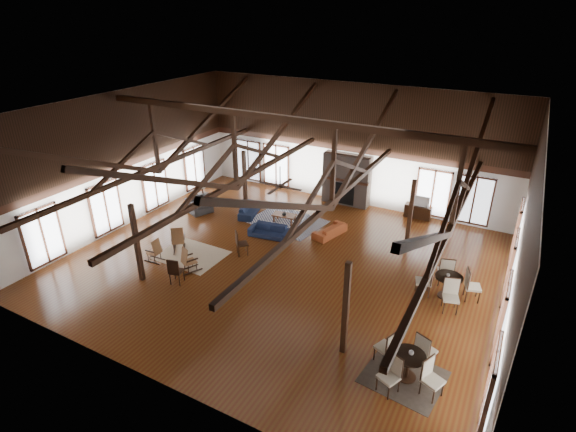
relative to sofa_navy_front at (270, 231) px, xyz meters
The scene contains 31 objects.
floor 2.32m from the sofa_navy_front, 47.21° to the right, with size 16.00×16.00×0.00m, color #563012.
ceiling 6.18m from the sofa_navy_front, 47.21° to the right, with size 16.00×14.00×0.02m, color black.
wall_back 6.17m from the sofa_navy_front, 73.54° to the left, with size 16.00×0.02×6.00m, color white.
wall_front 9.25m from the sofa_navy_front, 79.78° to the right, with size 16.00×0.02×6.00m, color white.
wall_left 7.19m from the sofa_navy_front, 165.25° to the right, with size 0.02×14.00×6.00m, color white.
wall_right 10.09m from the sofa_navy_front, 10.04° to the right, with size 0.02×14.00×6.00m, color white.
roof_truss 4.41m from the sofa_navy_front, 47.21° to the right, with size 15.60×14.07×3.14m.
post_grid 2.63m from the sofa_navy_front, 47.21° to the right, with size 8.16×7.16×3.05m.
fireplace 5.32m from the sofa_navy_front, 72.51° to the left, with size 2.50×0.69×2.60m.
ceiling_fan 4.85m from the sofa_navy_front, 52.49° to the right, with size 1.60×1.60×0.75m.
sofa_navy_front is the anchor object (origin of this frame).
sofa_navy_left 2.51m from the sofa_navy_front, 143.03° to the left, with size 0.68×1.74×0.51m, color #151F3A.
sofa_orange 2.65m from the sofa_navy_front, 30.96° to the left, with size 0.67×1.72×0.50m, color #99401D.
coffee_table 1.51m from the sofa_navy_front, 93.64° to the left, with size 1.15×0.67×0.42m.
vase 1.44m from the sofa_navy_front, 92.19° to the left, with size 0.20×0.20×0.21m, color #B2B2B2.
armchair 4.39m from the sofa_navy_front, behind, with size 0.95×1.09×0.71m, color #303032.
side_table_lamp 4.94m from the sofa_navy_front, 163.60° to the left, with size 0.46×0.46×1.18m.
rocking_chair_a 3.93m from the sofa_navy_front, 132.46° to the right, with size 0.87×0.95×1.10m.
rocking_chair_b 4.15m from the sofa_navy_front, 108.24° to the right, with size 0.72×0.89×1.02m.
rocking_chair_c 4.91m from the sofa_navy_front, 126.33° to the right, with size 0.77×0.45×0.97m.
side_chair_a 1.99m from the sofa_navy_front, 97.78° to the right, with size 0.63×0.63×1.06m.
side_chair_b 4.97m from the sofa_navy_front, 103.06° to the right, with size 0.55×0.55×1.06m.
cafe_table_near 9.19m from the sofa_navy_front, 35.46° to the right, with size 2.12×2.12×1.10m.
cafe_table_far 7.77m from the sofa_navy_front, ahead, with size 2.23×2.23×1.14m.
cup_near 9.22m from the sofa_navy_front, 35.13° to the right, with size 0.14×0.14×0.11m, color #B2B2B2.
cup_far 7.75m from the sofa_navy_front, ahead, with size 0.12×0.12×0.09m, color #B2B2B2.
tv_console 7.28m from the sofa_navy_front, 43.95° to the left, with size 1.25×0.47×0.62m, color black.
television 7.33m from the sofa_navy_front, 43.84° to the left, with size 0.91×0.12×0.52m, color #B2B2B2.
rug_tan 3.56m from the sofa_navy_front, 124.09° to the right, with size 2.62×2.06×0.01m, color tan.
rug_navy 1.69m from the sofa_navy_front, 91.26° to the left, with size 3.28×2.46×0.01m, color #181D44.
rug_dark 9.16m from the sofa_navy_front, 35.77° to the right, with size 2.05×1.86×0.01m, color black.
Camera 1 is at (7.45, -13.31, 9.29)m, focal length 28.00 mm.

